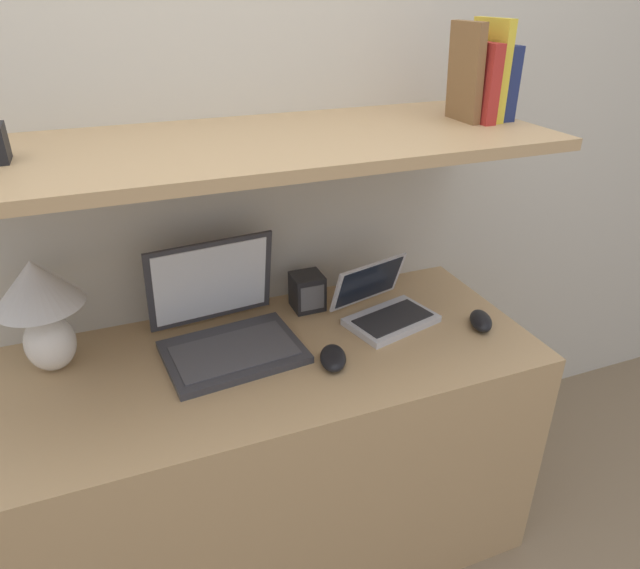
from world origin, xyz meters
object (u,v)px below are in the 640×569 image
at_px(laptop_large, 226,327).
at_px(book_brown, 465,73).
at_px(computer_mouse, 333,358).
at_px(book_red, 476,82).
at_px(laptop_small, 384,308).
at_px(book_yellow, 489,70).
at_px(table_lamp, 40,302).
at_px(book_navy, 498,82).
at_px(second_mouse, 481,321).
at_px(router_box, 307,291).

relative_size(laptop_large, book_brown, 1.58).
bearing_deg(computer_mouse, book_red, 20.23).
relative_size(laptop_small, book_yellow, 1.20).
height_order(table_lamp, book_brown, book_brown).
bearing_deg(book_navy, book_yellow, 180.00).
relative_size(table_lamp, second_mouse, 2.45).
bearing_deg(book_yellow, laptop_small, -177.79).
relative_size(computer_mouse, book_yellow, 0.53).
bearing_deg(book_yellow, laptop_large, 178.60).
height_order(router_box, book_navy, book_navy).
bearing_deg(book_red, book_yellow, 0.00).
bearing_deg(router_box, book_red, -17.64).
distance_m(computer_mouse, router_box, 0.31).
bearing_deg(book_navy, book_brown, 180.00).
bearing_deg(book_yellow, table_lamp, 176.03).
xyz_separation_m(laptop_small, router_box, (-0.19, 0.14, 0.02)).
bearing_deg(laptop_large, second_mouse, -13.81).
distance_m(laptop_large, book_red, 0.92).
distance_m(book_red, book_brown, 0.04).
bearing_deg(book_brown, laptop_small, -177.01).
distance_m(book_navy, book_yellow, 0.05).
height_order(book_navy, book_brown, book_brown).
relative_size(computer_mouse, router_box, 1.17).
bearing_deg(laptop_small, book_brown, 2.99).
xyz_separation_m(book_navy, book_brown, (-0.10, 0.00, 0.03)).
height_order(table_lamp, book_yellow, book_yellow).
bearing_deg(laptop_small, book_navy, 1.97).
bearing_deg(book_brown, laptop_large, 178.46).
xyz_separation_m(table_lamp, second_mouse, (1.14, -0.24, -0.17)).
bearing_deg(router_box, laptop_large, -157.36).
bearing_deg(table_lamp, book_brown, -4.23).
distance_m(second_mouse, book_brown, 0.68).
bearing_deg(table_lamp, book_red, -4.10).
bearing_deg(computer_mouse, laptop_small, 35.01).
xyz_separation_m(router_box, book_yellow, (0.46, -0.13, 0.63)).
distance_m(computer_mouse, book_navy, 0.84).
relative_size(second_mouse, book_navy, 0.67).
xyz_separation_m(laptop_large, book_yellow, (0.73, -0.02, 0.62)).
height_order(laptop_small, second_mouse, laptop_small).
distance_m(table_lamp, laptop_large, 0.46).
bearing_deg(computer_mouse, second_mouse, 1.91).
bearing_deg(book_navy, laptop_small, -178.03).
bearing_deg(book_navy, laptop_large, 178.67).
bearing_deg(book_yellow, router_box, 163.69).
height_order(second_mouse, book_brown, book_brown).
height_order(book_yellow, book_red, book_yellow).
relative_size(laptop_large, book_red, 1.97).
bearing_deg(computer_mouse, router_box, 82.16).
height_order(laptop_large, second_mouse, laptop_large).
xyz_separation_m(second_mouse, book_brown, (-0.04, 0.15, 0.66)).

